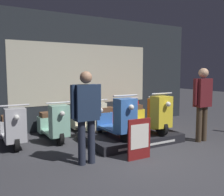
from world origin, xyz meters
TOP-DOWN VIEW (x-y plane):
  - ground_plane at (0.00, 0.00)m, footprint 30.00×30.00m
  - shop_wall_back at (0.00, 3.42)m, footprint 7.56×0.09m
  - display_platform at (0.31, 1.45)m, footprint 2.11×1.40m
  - scooter_display_left at (-0.17, 1.41)m, footprint 0.57×1.52m
  - scooter_display_right at (0.78, 1.41)m, footprint 0.57×1.52m
  - scooter_backrow_0 at (-2.13, 2.46)m, footprint 0.57×1.52m
  - scooter_backrow_1 at (-1.21, 2.46)m, footprint 0.57×1.52m
  - scooter_backrow_2 at (-0.30, 2.46)m, footprint 0.57×1.52m
  - scooter_backrow_3 at (0.61, 2.46)m, footprint 0.57×1.52m
  - scooter_backrow_4 at (1.53, 2.46)m, footprint 0.57×1.52m
  - person_left_browsing at (-1.16, 0.62)m, footprint 0.57×0.23m
  - person_right_browsing at (1.74, 0.62)m, footprint 0.55×0.22m
  - price_sign_board at (-0.23, 0.35)m, footprint 0.49×0.04m

SIDE VIEW (x-z plane):
  - ground_plane at x=0.00m, z-range 0.00..0.00m
  - display_platform at x=0.31m, z-range 0.00..0.19m
  - scooter_backrow_0 at x=-2.13m, z-range -0.10..0.86m
  - scooter_backrow_1 at x=-1.21m, z-range -0.10..0.86m
  - scooter_backrow_2 at x=-0.30m, z-range -0.10..0.86m
  - scooter_backrow_3 at x=0.61m, z-range -0.10..0.86m
  - scooter_backrow_4 at x=1.53m, z-range -0.10..0.86m
  - price_sign_board at x=-0.23m, z-range 0.00..0.76m
  - scooter_display_left at x=-0.17m, z-range 0.09..1.05m
  - scooter_display_right at x=0.78m, z-range 0.09..1.05m
  - person_left_browsing at x=-1.16m, z-range 0.14..1.76m
  - person_right_browsing at x=1.74m, z-range 0.14..1.84m
  - shop_wall_back at x=0.00m, z-range 0.00..3.20m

